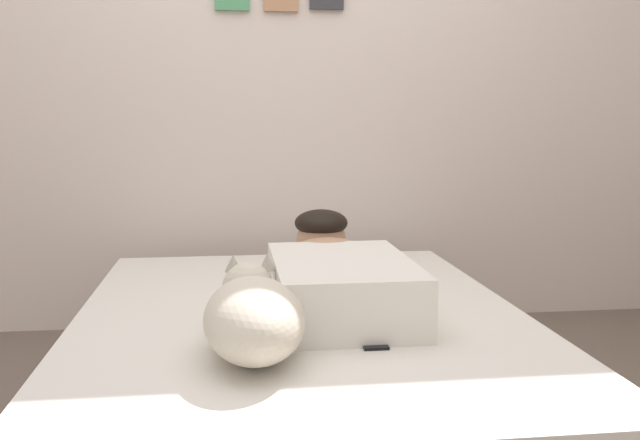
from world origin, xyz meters
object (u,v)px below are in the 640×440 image
at_px(person_lying, 335,273).
at_px(coffee_cup, 312,275).
at_px(cell_phone, 372,341).
at_px(bed, 301,368).
at_px(dog, 253,314).
at_px(pillow, 343,258).

distance_m(person_lying, coffee_cup, 0.30).
height_order(person_lying, coffee_cup, person_lying).
xyz_separation_m(coffee_cup, cell_phone, (0.08, -0.70, -0.03)).
height_order(bed, dog, dog).
distance_m(bed, coffee_cup, 0.43).
distance_m(dog, coffee_cup, 0.78).
height_order(bed, pillow, pillow).
bearing_deg(pillow, person_lying, -101.98).
bearing_deg(dog, person_lying, 57.66).
bearing_deg(bed, pillow, 68.07).
xyz_separation_m(person_lying, coffee_cup, (-0.04, 0.29, -0.07)).
bearing_deg(pillow, dog, -112.44).
height_order(pillow, person_lying, person_lying).
bearing_deg(pillow, coffee_cup, -125.56).
xyz_separation_m(dog, coffee_cup, (0.24, 0.74, -0.07)).
bearing_deg(cell_phone, pillow, 85.88).
bearing_deg(person_lying, bed, -150.79).
bearing_deg(bed, cell_phone, -64.95).
bearing_deg(coffee_cup, bed, -102.58).
bearing_deg(person_lying, dog, -122.34).
height_order(dog, cell_phone, dog).
xyz_separation_m(dog, cell_phone, (0.32, 0.04, -0.10)).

